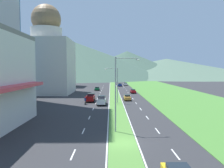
# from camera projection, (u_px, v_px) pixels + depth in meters

# --- Properties ---
(ground_plane) EXTENTS (600.00, 600.00, 0.00)m
(ground_plane) POSITION_uv_depth(u_px,v_px,m) (123.00, 143.00, 24.93)
(ground_plane) COLOR #2D2D30
(grass_median) EXTENTS (3.20, 240.00, 0.06)m
(grass_median) POSITION_uv_depth(u_px,v_px,m) (114.00, 91.00, 84.80)
(grass_median) COLOR #518438
(grass_median) RESTS_ON ground_plane
(grass_verge_right) EXTENTS (24.00, 240.00, 0.06)m
(grass_verge_right) POSITION_uv_depth(u_px,v_px,m) (167.00, 91.00, 84.93)
(grass_verge_right) COLOR #477F33
(grass_verge_right) RESTS_ON ground_plane
(lane_dash_left_2) EXTENTS (0.16, 2.80, 0.01)m
(lane_dash_left_2) POSITION_uv_depth(u_px,v_px,m) (73.00, 154.00, 21.65)
(lane_dash_left_2) COLOR silver
(lane_dash_left_2) RESTS_ON ground_plane
(lane_dash_left_3) EXTENTS (0.16, 2.80, 0.01)m
(lane_dash_left_3) POSITION_uv_depth(u_px,v_px,m) (83.00, 131.00, 30.01)
(lane_dash_left_3) COLOR silver
(lane_dash_left_3) RESTS_ON ground_plane
(lane_dash_left_4) EXTENTS (0.16, 2.80, 0.01)m
(lane_dash_left_4) POSITION_uv_depth(u_px,v_px,m) (89.00, 118.00, 38.37)
(lane_dash_left_4) COLOR silver
(lane_dash_left_4) RESTS_ON ground_plane
(lane_dash_left_5) EXTENTS (0.16, 2.80, 0.01)m
(lane_dash_left_5) POSITION_uv_depth(u_px,v_px,m) (93.00, 109.00, 46.73)
(lane_dash_left_5) COLOR silver
(lane_dash_left_5) RESTS_ON ground_plane
(lane_dash_left_6) EXTENTS (0.16, 2.80, 0.01)m
(lane_dash_left_6) POSITION_uv_depth(u_px,v_px,m) (96.00, 103.00, 55.09)
(lane_dash_left_6) COLOR silver
(lane_dash_left_6) RESTS_ON ground_plane
(lane_dash_left_7) EXTENTS (0.16, 2.80, 0.01)m
(lane_dash_left_7) POSITION_uv_depth(u_px,v_px,m) (98.00, 99.00, 63.45)
(lane_dash_left_7) COLOR silver
(lane_dash_left_7) RESTS_ON ground_plane
(lane_dash_left_8) EXTENTS (0.16, 2.80, 0.01)m
(lane_dash_left_8) POSITION_uv_depth(u_px,v_px,m) (99.00, 95.00, 71.81)
(lane_dash_left_8) COLOR silver
(lane_dash_left_8) RESTS_ON ground_plane
(lane_dash_left_9) EXTENTS (0.16, 2.80, 0.01)m
(lane_dash_left_9) POSITION_uv_depth(u_px,v_px,m) (100.00, 93.00, 80.17)
(lane_dash_left_9) COLOR silver
(lane_dash_left_9) RESTS_ON ground_plane
(lane_dash_left_10) EXTENTS (0.16, 2.80, 0.01)m
(lane_dash_left_10) POSITION_uv_depth(u_px,v_px,m) (101.00, 91.00, 88.53)
(lane_dash_left_10) COLOR silver
(lane_dash_left_10) RESTS_ON ground_plane
(lane_dash_left_11) EXTENTS (0.16, 2.80, 0.01)m
(lane_dash_left_11) POSITION_uv_depth(u_px,v_px,m) (102.00, 89.00, 96.89)
(lane_dash_left_11) COLOR silver
(lane_dash_left_11) RESTS_ON ground_plane
(lane_dash_left_12) EXTENTS (0.16, 2.80, 0.01)m
(lane_dash_left_12) POSITION_uv_depth(u_px,v_px,m) (103.00, 87.00, 105.25)
(lane_dash_left_12) COLOR silver
(lane_dash_left_12) RESTS_ON ground_plane
(lane_dash_left_13) EXTENTS (0.16, 2.80, 0.01)m
(lane_dash_left_13) POSITION_uv_depth(u_px,v_px,m) (103.00, 86.00, 113.61)
(lane_dash_left_13) COLOR silver
(lane_dash_left_13) RESTS_ON ground_plane
(lane_dash_right_2) EXTENTS (0.16, 2.80, 0.01)m
(lane_dash_right_2) POSITION_uv_depth(u_px,v_px,m) (175.00, 154.00, 21.72)
(lane_dash_right_2) COLOR silver
(lane_dash_right_2) RESTS_ON ground_plane
(lane_dash_right_3) EXTENTS (0.16, 2.80, 0.01)m
(lane_dash_right_3) POSITION_uv_depth(u_px,v_px,m) (157.00, 131.00, 30.08)
(lane_dash_right_3) COLOR silver
(lane_dash_right_3) RESTS_ON ground_plane
(lane_dash_right_4) EXTENTS (0.16, 2.80, 0.01)m
(lane_dash_right_4) POSITION_uv_depth(u_px,v_px,m) (147.00, 118.00, 38.44)
(lane_dash_right_4) COLOR silver
(lane_dash_right_4) RESTS_ON ground_plane
(lane_dash_right_5) EXTENTS (0.16, 2.80, 0.01)m
(lane_dash_right_5) POSITION_uv_depth(u_px,v_px,m) (141.00, 109.00, 46.80)
(lane_dash_right_5) COLOR silver
(lane_dash_right_5) RESTS_ON ground_plane
(lane_dash_right_6) EXTENTS (0.16, 2.80, 0.01)m
(lane_dash_right_6) POSITION_uv_depth(u_px,v_px,m) (136.00, 103.00, 55.16)
(lane_dash_right_6) COLOR silver
(lane_dash_right_6) RESTS_ON ground_plane
(lane_dash_right_7) EXTENTS (0.16, 2.80, 0.01)m
(lane_dash_right_7) POSITION_uv_depth(u_px,v_px,m) (133.00, 99.00, 63.52)
(lane_dash_right_7) COLOR silver
(lane_dash_right_7) RESTS_ON ground_plane
(lane_dash_right_8) EXTENTS (0.16, 2.80, 0.01)m
(lane_dash_right_8) POSITION_uv_depth(u_px,v_px,m) (130.00, 95.00, 71.88)
(lane_dash_right_8) COLOR silver
(lane_dash_right_8) RESTS_ON ground_plane
(lane_dash_right_9) EXTENTS (0.16, 2.80, 0.01)m
(lane_dash_right_9) POSITION_uv_depth(u_px,v_px,m) (128.00, 93.00, 80.24)
(lane_dash_right_9) COLOR silver
(lane_dash_right_9) RESTS_ON ground_plane
(lane_dash_right_10) EXTENTS (0.16, 2.80, 0.01)m
(lane_dash_right_10) POSITION_uv_depth(u_px,v_px,m) (126.00, 91.00, 88.60)
(lane_dash_right_10) COLOR silver
(lane_dash_right_10) RESTS_ON ground_plane
(lane_dash_right_11) EXTENTS (0.16, 2.80, 0.01)m
(lane_dash_right_11) POSITION_uv_depth(u_px,v_px,m) (125.00, 89.00, 96.96)
(lane_dash_right_11) COLOR silver
(lane_dash_right_11) RESTS_ON ground_plane
(lane_dash_right_12) EXTENTS (0.16, 2.80, 0.01)m
(lane_dash_right_12) POSITION_uv_depth(u_px,v_px,m) (124.00, 87.00, 105.31)
(lane_dash_right_12) COLOR silver
(lane_dash_right_12) RESTS_ON ground_plane
(lane_dash_right_13) EXTENTS (0.16, 2.80, 0.01)m
(lane_dash_right_13) POSITION_uv_depth(u_px,v_px,m) (123.00, 86.00, 113.67)
(lane_dash_right_13) COLOR silver
(lane_dash_right_13) RESTS_ON ground_plane
(edge_line_median_left) EXTENTS (0.16, 240.00, 0.01)m
(edge_line_median_left) POSITION_uv_depth(u_px,v_px,m) (110.00, 91.00, 84.79)
(edge_line_median_left) COLOR silver
(edge_line_median_left) RESTS_ON ground_plane
(edge_line_median_right) EXTENTS (0.16, 240.00, 0.01)m
(edge_line_median_right) POSITION_uv_depth(u_px,v_px,m) (119.00, 91.00, 84.81)
(edge_line_median_right) COLOR silver
(edge_line_median_right) RESTS_ON ground_plane
(domed_building) EXTENTS (17.45, 17.45, 31.26)m
(domed_building) POSITION_uv_depth(u_px,v_px,m) (47.00, 58.00, 77.30)
(domed_building) COLOR beige
(domed_building) RESTS_ON ground_plane
(midrise_colored) EXTENTS (16.18, 16.18, 21.57)m
(midrise_colored) POSITION_uv_depth(u_px,v_px,m) (56.00, 65.00, 110.21)
(midrise_colored) COLOR #9E9384
(midrise_colored) RESTS_ON ground_plane
(hill_far_left) EXTENTS (235.06, 235.06, 43.01)m
(hill_far_left) POSITION_uv_depth(u_px,v_px,m) (67.00, 58.00, 248.64)
(hill_far_left) COLOR #3D5647
(hill_far_left) RESTS_ON ground_plane
(hill_far_center) EXTENTS (144.13, 144.13, 30.14)m
(hill_far_center) POSITION_uv_depth(u_px,v_px,m) (127.00, 64.00, 254.30)
(hill_far_center) COLOR #3D5647
(hill_far_center) RESTS_ON ground_plane
(hill_far_right) EXTENTS (224.71, 224.71, 21.83)m
(hill_far_right) POSITION_uv_depth(u_px,v_px,m) (166.00, 68.00, 266.41)
(hill_far_right) COLOR #516B56
(hill_far_right) RESTS_ON ground_plane
(street_lamp_near) EXTENTS (3.37, 0.43, 10.09)m
(street_lamp_near) POSITION_uv_depth(u_px,v_px,m) (118.00, 89.00, 29.19)
(street_lamp_near) COLOR #99999E
(street_lamp_near) RESTS_ON ground_plane
(street_lamp_mid) EXTENTS (3.33, 0.32, 8.90)m
(street_lamp_mid) POSITION_uv_depth(u_px,v_px,m) (116.00, 83.00, 54.59)
(street_lamp_mid) COLOR #99999E
(street_lamp_mid) RESTS_ON ground_plane
(car_0) EXTENTS (1.91, 4.39, 1.53)m
(car_0) POSITION_uv_depth(u_px,v_px,m) (120.00, 85.00, 111.01)
(car_0) COLOR navy
(car_0) RESTS_ON ground_plane
(car_3) EXTENTS (1.88, 4.24, 1.54)m
(car_3) POSITION_uv_depth(u_px,v_px,m) (127.00, 97.00, 60.14)
(car_3) COLOR #C6842D
(car_3) RESTS_ON ground_plane
(car_4) EXTENTS (1.99, 4.68, 1.55)m
(car_4) POSITION_uv_depth(u_px,v_px,m) (125.00, 84.00, 117.38)
(car_4) COLOR silver
(car_4) RESTS_ON ground_plane
(car_5) EXTENTS (1.86, 4.69, 1.41)m
(car_5) POSITION_uv_depth(u_px,v_px,m) (133.00, 91.00, 78.57)
(car_5) COLOR maroon
(car_5) RESTS_ON ground_plane
(car_6) EXTENTS (1.97, 4.49, 1.46)m
(car_6) POSITION_uv_depth(u_px,v_px,m) (97.00, 89.00, 89.16)
(car_6) COLOR #0C5128
(car_6) RESTS_ON ground_plane
(pickup_truck_0) EXTENTS (2.18, 5.40, 2.00)m
(pickup_truck_0) POSITION_uv_depth(u_px,v_px,m) (102.00, 100.00, 52.91)
(pickup_truck_0) COLOR silver
(pickup_truck_0) RESTS_ON ground_plane
(pickup_truck_1) EXTENTS (2.18, 5.40, 2.00)m
(pickup_truck_1) POSITION_uv_depth(u_px,v_px,m) (91.00, 98.00, 58.12)
(pickup_truck_1) COLOR maroon
(pickup_truck_1) RESTS_ON ground_plane
(motorcycle_rider) EXTENTS (0.36, 2.00, 1.80)m
(motorcycle_rider) POSITION_uv_depth(u_px,v_px,m) (85.00, 101.00, 53.08)
(motorcycle_rider) COLOR black
(motorcycle_rider) RESTS_ON ground_plane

